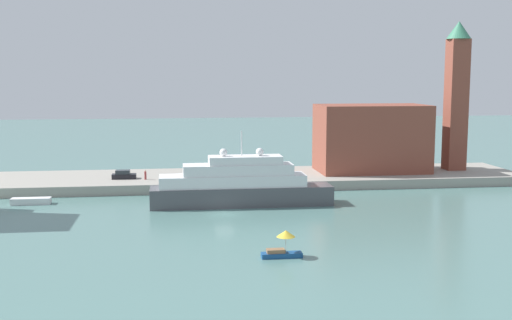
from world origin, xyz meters
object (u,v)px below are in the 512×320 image
object	(u,v)px
person_figure	(145,175)
small_motorboat	(283,245)
parked_car	(124,175)
bell_tower	(457,91)
mooring_bollard	(222,180)
work_barge	(31,201)
harbor_building	(372,138)
large_yacht	(239,186)

from	to	relation	value
person_figure	small_motorboat	bearing A→B (deg)	-69.89
small_motorboat	parked_car	size ratio (longest dim) A/B	1.07
bell_tower	mooring_bollard	xyz separation A→B (m)	(-44.07, -8.81, -14.15)
work_barge	mooring_bollard	distance (m)	29.69
bell_tower	mooring_bollard	distance (m)	47.12
small_motorboat	bell_tower	bearing A→B (deg)	49.52
small_motorboat	work_barge	size ratio (longest dim) A/B	0.76
work_barge	harbor_building	distance (m)	59.49
work_barge	person_figure	size ratio (longest dim) A/B	3.57
bell_tower	harbor_building	bearing A→B (deg)	-179.89
work_barge	mooring_bollard	size ratio (longest dim) A/B	8.64
large_yacht	person_figure	size ratio (longest dim) A/B	16.71
work_barge	parked_car	world-z (taller)	parked_car
harbor_building	parked_car	world-z (taller)	harbor_building
harbor_building	parked_car	distance (m)	44.73
harbor_building	parked_car	xyz separation A→B (m)	(-44.31, -2.85, -5.43)
large_yacht	small_motorboat	world-z (taller)	large_yacht
parked_car	mooring_bollard	size ratio (longest dim) A/B	6.12
large_yacht	harbor_building	size ratio (longest dim) A/B	1.37
harbor_building	bell_tower	xyz separation A→B (m)	(15.94, 0.03, 8.41)
large_yacht	person_figure	distance (m)	21.16
harbor_building	mooring_bollard	distance (m)	30.02
bell_tower	person_figure	bearing A→B (deg)	-175.72
parked_car	mooring_bollard	world-z (taller)	parked_car
person_figure	parked_car	bearing A→B (deg)	159.76
work_barge	parked_car	bearing A→B (deg)	43.44
small_motorboat	work_barge	xyz separation A→B (m)	(-32.39, 32.64, -0.84)
large_yacht	parked_car	bearing A→B (deg)	136.52
small_motorboat	mooring_bollard	bearing A→B (deg)	95.00
small_motorboat	mooring_bollard	xyz separation A→B (m)	(-3.40, 38.84, 0.64)
small_motorboat	bell_tower	world-z (taller)	bell_tower
large_yacht	mooring_bollard	bearing A→B (deg)	98.97
large_yacht	harbor_building	bearing A→B (deg)	36.95
work_barge	person_figure	distance (m)	19.79
small_motorboat	parked_car	xyz separation A→B (m)	(-19.58, 44.77, 0.95)
work_barge	harbor_building	bearing A→B (deg)	14.69
large_yacht	work_barge	distance (m)	31.22
large_yacht	person_figure	xyz separation A→B (m)	(-14.24, 15.64, -0.59)
large_yacht	person_figure	bearing A→B (deg)	132.32
bell_tower	person_figure	size ratio (longest dim) A/B	16.96
bell_tower	person_figure	distance (m)	58.36
harbor_building	parked_car	bearing A→B (deg)	-176.33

